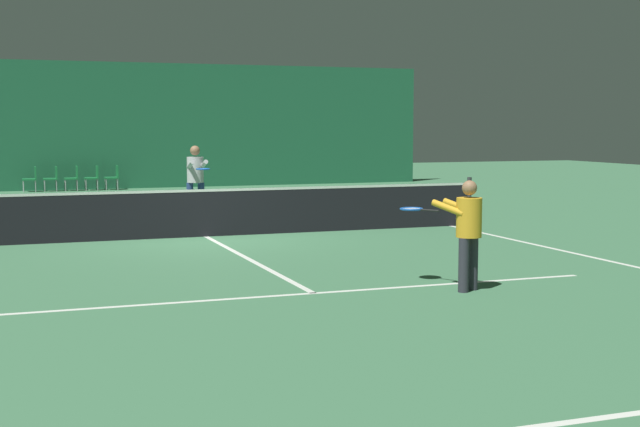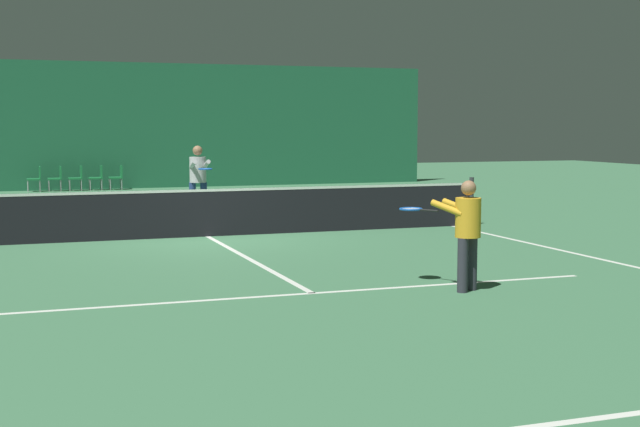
% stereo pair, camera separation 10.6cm
% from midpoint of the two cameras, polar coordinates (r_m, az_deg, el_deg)
% --- Properties ---
extents(ground_plane, '(60.00, 60.00, 0.00)m').
position_cam_midpoint_polar(ground_plane, '(17.93, -7.47, -1.48)').
color(ground_plane, '#3D704C').
extents(backdrop_curtain, '(23.00, 0.12, 4.39)m').
position_cam_midpoint_polar(backdrop_curtain, '(31.90, -13.16, 5.50)').
color(backdrop_curtain, '#1E5B3D').
rests_on(backdrop_curtain, ground).
extents(court_line_baseline_far, '(11.00, 0.10, 0.00)m').
position_cam_midpoint_polar(court_line_baseline_far, '(29.61, -12.50, 1.26)').
color(court_line_baseline_far, silver).
rests_on(court_line_baseline_far, ground).
extents(court_line_baseline_near, '(11.00, 0.10, 0.00)m').
position_cam_midpoint_polar(court_line_baseline_near, '(7.05, 14.71, -12.87)').
color(court_line_baseline_near, silver).
rests_on(court_line_baseline_near, ground).
extents(court_line_service_far, '(8.25, 0.10, 0.00)m').
position_cam_midpoint_polar(court_line_service_far, '(24.18, -10.78, 0.32)').
color(court_line_service_far, silver).
rests_on(court_line_service_far, ground).
extents(court_line_service_near, '(8.25, 0.10, 0.00)m').
position_cam_midpoint_polar(court_line_service_near, '(11.84, -0.68, -5.12)').
color(court_line_service_near, silver).
rests_on(court_line_service_near, ground).
extents(court_line_sideline_right, '(0.10, 23.80, 0.00)m').
position_cam_midpoint_polar(court_line_sideline_right, '(19.85, 8.21, -0.79)').
color(court_line_sideline_right, silver).
rests_on(court_line_sideline_right, ground).
extents(court_line_centre, '(0.10, 12.80, 0.00)m').
position_cam_midpoint_polar(court_line_centre, '(17.93, -7.47, -1.47)').
color(court_line_centre, silver).
rests_on(court_line_centre, ground).
extents(tennis_net, '(12.00, 0.10, 1.07)m').
position_cam_midpoint_polar(tennis_net, '(17.87, -7.49, 0.15)').
color(tennis_net, black).
rests_on(tennis_net, ground).
extents(player_near, '(0.91, 1.28, 1.49)m').
position_cam_midpoint_polar(player_near, '(12.06, 9.06, -0.82)').
color(player_near, '#2D2D38').
rests_on(player_near, ground).
extents(player_far, '(0.45, 1.39, 1.73)m').
position_cam_midpoint_polar(player_far, '(21.52, -8.10, 2.40)').
color(player_far, navy).
rests_on(player_far, ground).
extents(courtside_chair_0, '(0.44, 0.44, 0.84)m').
position_cam_midpoint_polar(courtside_chair_0, '(31.18, -18.07, 2.22)').
color(courtside_chair_0, '#99999E').
rests_on(courtside_chair_0, ground).
extents(courtside_chair_1, '(0.44, 0.44, 0.84)m').
position_cam_midpoint_polar(courtside_chair_1, '(31.21, -16.84, 2.26)').
color(courtside_chair_1, '#99999E').
rests_on(courtside_chair_1, ground).
extents(courtside_chair_2, '(0.44, 0.44, 0.84)m').
position_cam_midpoint_polar(courtside_chair_2, '(31.26, -15.61, 2.30)').
color(courtside_chair_2, '#99999E').
rests_on(courtside_chair_2, ground).
extents(courtside_chair_3, '(0.44, 0.44, 0.84)m').
position_cam_midpoint_polar(courtside_chair_3, '(31.32, -14.39, 2.34)').
color(courtside_chair_3, '#99999E').
rests_on(courtside_chair_3, ground).
extents(courtside_chair_4, '(0.44, 0.44, 0.84)m').
position_cam_midpoint_polar(courtside_chair_4, '(31.39, -13.17, 2.37)').
color(courtside_chair_4, '#99999E').
rests_on(courtside_chair_4, ground).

